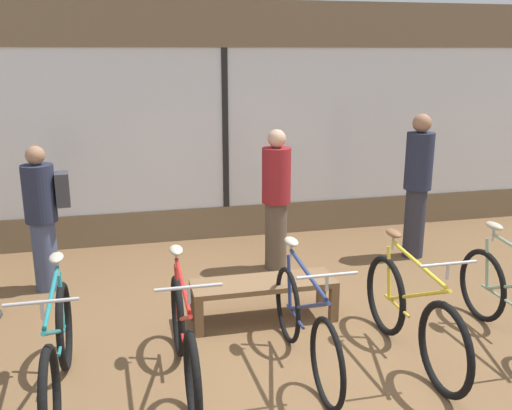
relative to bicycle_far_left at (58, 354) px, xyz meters
name	(u,v)px	position (x,y,z in m)	size (l,w,h in m)	color
ground_plane	(302,364)	(1.92, 0.09, -0.40)	(24.00, 24.00, 0.00)	brown
shop_back_wall	(225,121)	(1.92, 3.60, 1.24)	(12.00, 0.08, 3.20)	#7A664C
bicycle_far_left	(58,354)	(0.00, 0.00, 0.00)	(0.46, 1.80, 1.05)	black
bicycle_left	(184,340)	(0.93, 0.03, -0.01)	(0.46, 1.72, 1.03)	black
bicycle_center	(304,325)	(1.92, 0.03, -0.01)	(0.46, 1.71, 1.03)	black
bicycle_right	(412,316)	(2.85, -0.03, 0.00)	(0.46, 1.76, 1.05)	black
display_bench	(264,288)	(1.81, 0.96, -0.06)	(1.40, 0.44, 0.41)	brown
customer_near_rack	(43,214)	(-0.32, 2.25, 0.47)	(0.50, 0.36, 1.61)	#424C6B
customer_by_window	(418,183)	(4.11, 2.27, 0.57)	(0.37, 0.37, 1.83)	#2D2D38
customer_mid_floor	(276,197)	(2.29, 2.27, 0.49)	(0.44, 0.44, 1.69)	brown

